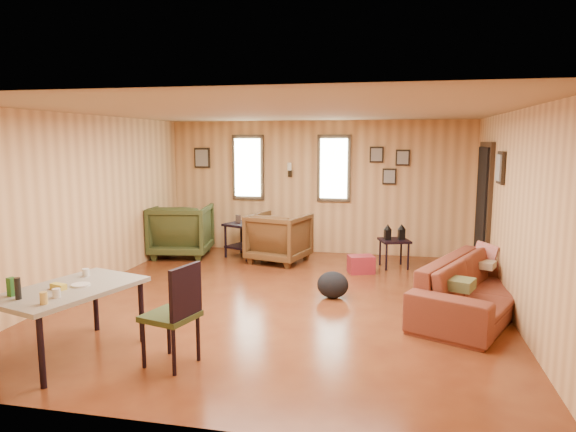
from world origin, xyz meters
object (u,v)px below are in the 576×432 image
at_px(sofa, 477,278).
at_px(recliner_brown, 279,235).
at_px(side_table, 394,238).
at_px(dining_table, 69,294).
at_px(end_table, 244,234).
at_px(recliner_green, 181,228).

xyz_separation_m(sofa, recliner_brown, (-2.89, 2.12, 0.02)).
xyz_separation_m(recliner_brown, side_table, (1.91, -0.01, 0.03)).
bearing_deg(dining_table, side_table, 70.75).
distance_m(end_table, side_table, 2.61).
bearing_deg(end_table, sofa, -33.21).
height_order(end_table, dining_table, dining_table).
relative_size(sofa, side_table, 3.15).
relative_size(recliner_green, side_table, 1.43).
bearing_deg(sofa, side_table, 49.28).
xyz_separation_m(end_table, side_table, (2.60, -0.23, 0.07)).
bearing_deg(recliner_green, recliner_brown, 168.62).
xyz_separation_m(recliner_green, end_table, (1.11, 0.15, -0.10)).
bearing_deg(recliner_green, sofa, 145.81).
bearing_deg(sofa, end_table, 81.36).
height_order(sofa, dining_table, sofa).
bearing_deg(dining_table, recliner_brown, 91.94).
height_order(sofa, side_table, sofa).
distance_m(sofa, side_table, 2.33).
distance_m(recliner_brown, recliner_green, 1.80).
relative_size(sofa, dining_table, 1.51).
bearing_deg(end_table, side_table, -4.99).
xyz_separation_m(sofa, end_table, (-3.58, 2.34, -0.02)).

